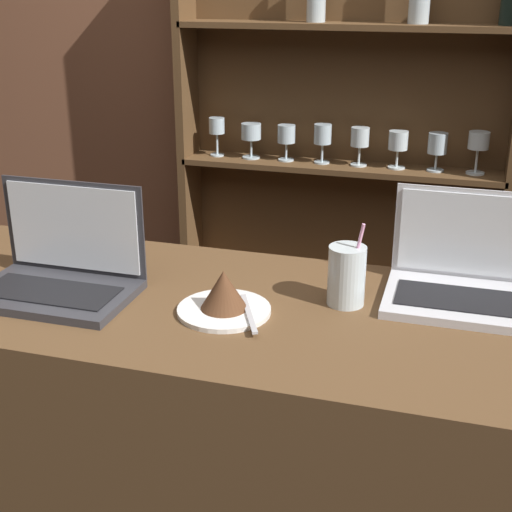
{
  "coord_description": "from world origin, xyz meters",
  "views": [
    {
      "loc": [
        0.43,
        -0.96,
        1.68
      ],
      "look_at": [
        0.05,
        0.33,
        1.15
      ],
      "focal_mm": 50.0,
      "sensor_mm": 36.0,
      "label": 1
    }
  ],
  "objects": [
    {
      "name": "bar_counter",
      "position": [
        0.0,
        0.3,
        0.53
      ],
      "size": [
        1.78,
        0.59,
        1.05
      ],
      "color": "brown",
      "rests_on": "ground_plane"
    },
    {
      "name": "back_wall",
      "position": [
        0.0,
        1.61,
        1.35
      ],
      "size": [
        7.0,
        0.06,
        2.7
      ],
      "color": "brown",
      "rests_on": "ground_plane"
    },
    {
      "name": "back_shelf",
      "position": [
        0.02,
        1.53,
        1.0
      ],
      "size": [
        1.17,
        0.18,
        1.91
      ],
      "color": "brown",
      "rests_on": "ground_plane"
    },
    {
      "name": "laptop_near",
      "position": [
        -0.37,
        0.26,
        1.1
      ],
      "size": [
        0.33,
        0.22,
        0.23
      ],
      "color": "#333338",
      "rests_on": "bar_counter"
    },
    {
      "name": "laptop_far",
      "position": [
        0.46,
        0.46,
        1.1
      ],
      "size": [
        0.31,
        0.23,
        0.22
      ],
      "color": "silver",
      "rests_on": "bar_counter"
    },
    {
      "name": "cake_plate",
      "position": [
        0.0,
        0.26,
        1.09
      ],
      "size": [
        0.19,
        0.19,
        0.09
      ],
      "color": "white",
      "rests_on": "bar_counter"
    },
    {
      "name": "water_glass",
      "position": [
        0.23,
        0.37,
        1.11
      ],
      "size": [
        0.08,
        0.08,
        0.18
      ],
      "color": "silver",
      "rests_on": "bar_counter"
    }
  ]
}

